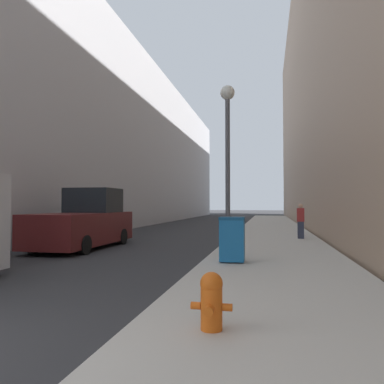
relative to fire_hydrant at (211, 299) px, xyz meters
name	(u,v)px	position (x,y,z in m)	size (l,w,h in m)	color
sidewalk_right	(273,234)	(0.91, 15.93, -0.44)	(3.95, 60.00, 0.15)	#B7B2A8
building_left_glass	(83,144)	(-14.42, 23.93, 6.18)	(12.00, 60.00, 13.38)	#BCBCC1
fire_hydrant	(211,299)	(0.00, 0.00, 0.00)	(0.50, 0.39, 0.69)	#D15614
trash_bin	(232,239)	(-0.25, 5.32, 0.24)	(0.65, 0.57, 1.18)	#19609E
lamppost	(228,145)	(-0.58, 7.35, 3.03)	(0.46, 0.46, 5.32)	#4C4C51
pickup_truck	(85,223)	(-6.21, 8.70, 0.43)	(2.11, 5.24, 2.30)	#561919
pedestrian_on_sidewalk	(301,221)	(2.07, 12.62, 0.41)	(0.31, 0.20, 1.54)	#2D3347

